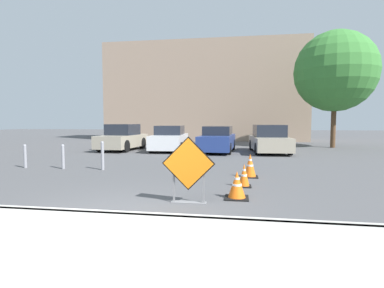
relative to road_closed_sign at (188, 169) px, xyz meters
name	(u,v)px	position (x,y,z in m)	size (l,w,h in m)	color
ground_plane	(195,156)	(-1.12, 8.74, -0.75)	(96.00, 96.00, 0.00)	#4C4C4F
sidewalk_strip	(74,247)	(-1.12, -2.58, -0.68)	(26.65, 2.66, 0.14)	#ADAAA3
curb_lip	(115,216)	(-1.12, -1.26, -0.68)	(26.65, 0.20, 0.14)	#ADAAA3
road_closed_sign	(188,169)	(0.00, 0.00, 0.00)	(1.14, 0.20, 1.43)	black
traffic_cone_nearest	(237,185)	(1.02, 0.57, -0.45)	(0.53, 0.53, 0.62)	black
traffic_cone_second	(244,176)	(1.20, 1.85, -0.45)	(0.38, 0.38, 0.62)	black
traffic_cone_third	(250,166)	(1.41, 3.28, -0.39)	(0.50, 0.50, 0.74)	black
parked_car_nearest	(122,138)	(-5.98, 11.19, -0.03)	(2.01, 4.15, 1.58)	#A39984
parked_car_second	(170,139)	(-3.07, 11.38, -0.06)	(1.98, 4.37, 1.50)	silver
parked_car_third	(218,140)	(-0.15, 11.11, -0.06)	(1.97, 4.60, 1.48)	navy
parked_car_fourth	(269,140)	(2.76, 11.13, -0.05)	(2.12, 4.47, 1.56)	#A39984
bollard_nearest	(102,155)	(-3.80, 3.90, -0.20)	(0.12, 0.12, 1.04)	gray
bollard_second	(63,156)	(-5.36, 3.90, -0.27)	(0.12, 0.12, 0.91)	gray
bollard_third	(25,155)	(-6.91, 3.90, -0.28)	(0.12, 0.12, 0.89)	gray
building_facade_backdrop	(205,93)	(-2.18, 22.67, 3.74)	(18.49, 5.00, 8.98)	gray
street_tree_behind_lot	(335,72)	(7.28, 15.00, 4.27)	(5.27, 5.27, 7.67)	#513823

